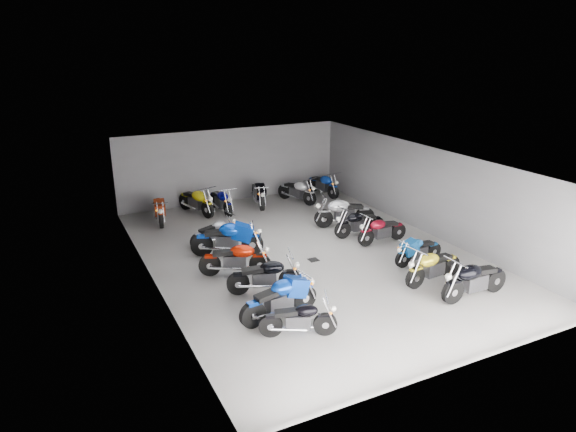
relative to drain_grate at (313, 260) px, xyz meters
name	(u,v)px	position (x,y,z in m)	size (l,w,h in m)	color
ground	(306,255)	(0.00, 0.50, -0.01)	(14.00, 14.00, 0.00)	#999691
wall_back	(232,165)	(0.00, 7.50, 1.59)	(10.00, 0.10, 3.20)	slate
wall_left	(151,233)	(-5.00, 0.50, 1.59)	(0.10, 14.00, 3.20)	slate
wall_right	(428,190)	(5.00, 0.50, 1.59)	(0.10, 14.00, 3.20)	slate
ceiling	(307,160)	(0.00, 0.50, 3.21)	(10.00, 14.00, 0.04)	black
drain_grate	(313,260)	(0.00, 0.00, 0.00)	(0.32, 0.32, 0.01)	black
motorcycle_left_a	(299,319)	(-2.51, -3.82, 0.45)	(1.79, 0.86, 0.83)	black
motorcycle_left_b	(280,299)	(-2.55, -2.86, 0.54)	(2.26, 0.54, 1.00)	black
motorcycle_left_c	(265,276)	(-2.32, -1.39, 0.50)	(2.06, 0.77, 0.93)	black
motorcycle_left_d	(236,259)	(-2.65, 0.06, 0.52)	(2.06, 1.01, 0.96)	black
motorcycle_left_e	(228,239)	(-2.34, 1.61, 0.57)	(2.27, 1.07, 1.06)	black
motorcycle_left_f	(215,232)	(-2.43, 2.72, 0.44)	(1.85, 0.58, 0.82)	black
motorcycle_right_a	(474,280)	(2.71, -4.21, 0.54)	(2.26, 0.44, 1.00)	black
motorcycle_right_b	(433,266)	(2.35, -2.97, 0.51)	(2.14, 0.49, 0.94)	black
motorcycle_right_c	(418,250)	(2.86, -1.69, 0.44)	(1.86, 0.40, 0.82)	black
motorcycle_right_d	(382,230)	(2.88, 0.27, 0.47)	(1.99, 0.39, 0.88)	black
motorcycle_right_e	(359,223)	(2.57, 1.22, 0.48)	(2.04, 0.42, 0.90)	black
motorcycle_right_f	(344,212)	(2.59, 2.32, 0.56)	(2.30, 0.80, 1.04)	black
motorcycle_back_a	(159,209)	(-3.63, 5.94, 0.52)	(0.53, 2.18, 0.96)	black
motorcycle_back_b	(196,201)	(-2.02, 6.29, 0.54)	(0.87, 2.20, 1.00)	black
motorcycle_back_c	(221,201)	(-1.05, 6.02, 0.50)	(0.45, 2.13, 0.93)	black
motorcycle_back_d	(258,194)	(0.71, 6.21, 0.53)	(0.66, 2.22, 0.99)	black
motorcycle_back_e	(297,191)	(2.44, 5.92, 0.51)	(0.91, 2.05, 0.94)	black
motorcycle_back_f	(323,184)	(4.01, 6.35, 0.51)	(0.56, 2.13, 0.94)	black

